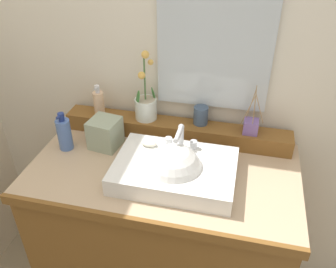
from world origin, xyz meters
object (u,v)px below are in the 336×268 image
Objects in this scene: soap_bar at (149,143)px; tumbler_cup at (201,115)px; potted_plant at (146,104)px; soap_dispenser at (99,103)px; reed_diffuser at (251,126)px; tissue_box at (105,133)px; lotion_bottle at (64,134)px; sink_basin at (174,171)px.

tumbler_cup is at bearing 49.93° from soap_bar.
potted_plant reaches higher than soap_dispenser.
soap_dispenser is 0.74m from reed_diffuser.
soap_dispenser is 0.18m from tissue_box.
soap_bar is at bearing -14.73° from tissue_box.
reed_diffuser is at bearing 12.13° from tissue_box.
reed_diffuser is 1.27× the size of lotion_bottle.
sink_basin is 0.18m from soap_bar.
sink_basin is at bearing -133.42° from reed_diffuser.
soap_bar is 0.45× the size of soap_dispenser.
soap_dispenser is at bearing 145.86° from sink_basin.
soap_bar is at bearing -130.07° from tumbler_cup.
potted_plant reaches higher than sink_basin.
tumbler_cup is (0.05, 0.33, 0.09)m from sink_basin.
tissue_box is (-0.65, -0.14, -0.05)m from reed_diffuser.
tissue_box reaches higher than soap_bar.
reed_diffuser is (0.23, -0.03, -0.01)m from tumbler_cup.
sink_basin is 0.35m from tumbler_cup.
potted_plant is 2.25× the size of soap_dispenser.
sink_basin is 0.43m from reed_diffuser.
tumbler_cup is 0.37× the size of reed_diffuser.
lotion_bottle is 1.35× the size of tissue_box.
potted_plant is 0.50m from reed_diffuser.
potted_plant reaches higher than reed_diffuser.
potted_plant is at bearing 109.26° from soap_bar.
soap_dispenser reaches higher than lotion_bottle.
soap_bar is 0.37× the size of lotion_bottle.
lotion_bottle is (-0.09, -0.20, -0.07)m from soap_dispenser.
lotion_bottle is (-0.40, -0.00, -0.01)m from soap_bar.
lotion_bottle is at bearing -146.55° from potted_plant.
tumbler_cup is 0.63× the size of tissue_box.
potted_plant is (-0.08, 0.22, 0.07)m from soap_bar.
reed_diffuser is at bearing 25.33° from soap_bar.
reed_diffuser is at bearing 0.08° from soap_dispenser.
soap_dispenser is at bearing -179.92° from reed_diffuser.
tissue_box is at bearing -167.87° from reed_diffuser.
tissue_box is (-0.15, -0.15, -0.09)m from potted_plant.
potted_plant reaches higher than tissue_box.
potted_plant is 0.24m from soap_dispenser.
sink_basin is at bearing -34.14° from soap_dispenser.
sink_basin is 2.09× the size of reed_diffuser.
soap_bar is 0.20× the size of potted_plant.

